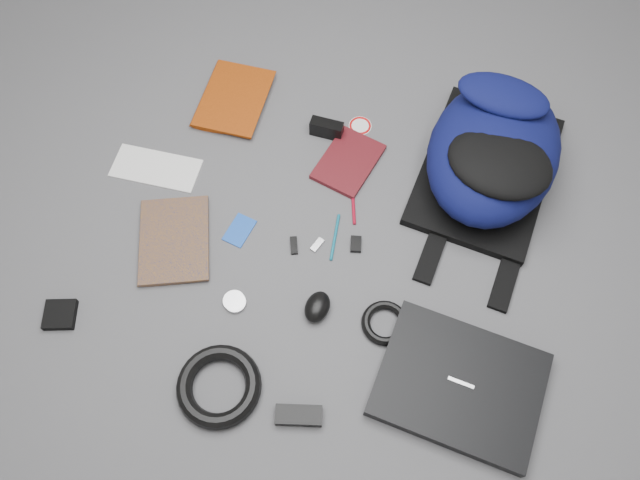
% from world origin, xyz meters
% --- Properties ---
extents(ground, '(4.00, 4.00, 0.00)m').
position_xyz_m(ground, '(0.00, 0.00, 0.00)').
color(ground, '#4F4F51').
rests_on(ground, ground).
extents(backpack, '(0.44, 0.58, 0.23)m').
position_xyz_m(backpack, '(0.40, 0.34, 0.11)').
color(backpack, '#080B34').
rests_on(backpack, ground).
extents(laptop, '(0.42, 0.34, 0.04)m').
position_xyz_m(laptop, '(0.42, -0.29, 0.02)').
color(laptop, black).
rests_on(laptop, ground).
extents(textbook_red, '(0.19, 0.26, 0.03)m').
position_xyz_m(textbook_red, '(-0.47, 0.40, 0.01)').
color(textbook_red, '#812D07').
rests_on(textbook_red, ground).
extents(comic_book, '(0.26, 0.30, 0.02)m').
position_xyz_m(comic_book, '(-0.47, -0.13, 0.01)').
color(comic_book, '#AF6A0C').
rests_on(comic_book, ground).
extents(envelope, '(0.25, 0.12, 0.00)m').
position_xyz_m(envelope, '(-0.52, 0.11, 0.00)').
color(envelope, white).
rests_on(envelope, ground).
extents(dvd_case, '(0.19, 0.23, 0.02)m').
position_xyz_m(dvd_case, '(0.01, 0.27, 0.01)').
color(dvd_case, '#410C10').
rests_on(dvd_case, ground).
extents(compact_camera, '(0.10, 0.04, 0.05)m').
position_xyz_m(compact_camera, '(-0.07, 0.35, 0.03)').
color(compact_camera, black).
rests_on(compact_camera, ground).
extents(sticker_disc, '(0.08, 0.08, 0.00)m').
position_xyz_m(sticker_disc, '(0.01, 0.41, 0.00)').
color(sticker_disc, white).
rests_on(sticker_disc, ground).
extents(pen_teal, '(0.02, 0.14, 0.01)m').
position_xyz_m(pen_teal, '(0.03, 0.03, 0.00)').
color(pen_teal, '#0D627C').
rests_on(pen_teal, ground).
extents(pen_red, '(0.05, 0.16, 0.01)m').
position_xyz_m(pen_red, '(0.05, 0.16, 0.00)').
color(pen_red, maroon).
rests_on(pen_red, ground).
extents(id_badge, '(0.08, 0.10, 0.00)m').
position_xyz_m(id_badge, '(-0.22, -0.02, 0.00)').
color(id_badge, blue).
rests_on(id_badge, ground).
extents(usb_black, '(0.03, 0.05, 0.01)m').
position_xyz_m(usb_black, '(-0.07, -0.03, 0.00)').
color(usb_black, black).
rests_on(usb_black, ground).
extents(usb_silver, '(0.03, 0.05, 0.01)m').
position_xyz_m(usb_silver, '(-0.01, -0.01, 0.00)').
color(usb_silver, silver).
rests_on(usb_silver, ground).
extents(key_fob, '(0.04, 0.05, 0.01)m').
position_xyz_m(key_fob, '(0.10, 0.02, 0.01)').
color(key_fob, black).
rests_on(key_fob, ground).
extents(mouse, '(0.07, 0.09, 0.05)m').
position_xyz_m(mouse, '(0.04, -0.19, 0.02)').
color(mouse, black).
rests_on(mouse, ground).
extents(headphone_left, '(0.07, 0.07, 0.01)m').
position_xyz_m(headphone_left, '(-0.17, -0.22, 0.01)').
color(headphone_left, silver).
rests_on(headphone_left, ground).
extents(headphone_right, '(0.06, 0.06, 0.01)m').
position_xyz_m(headphone_right, '(-0.17, -0.23, 0.01)').
color(headphone_right, '#A9A8AB').
rests_on(headphone_right, ground).
extents(cable_coil, '(0.14, 0.14, 0.02)m').
position_xyz_m(cable_coil, '(0.22, -0.18, 0.01)').
color(cable_coil, black).
rests_on(cable_coil, ground).
extents(power_brick, '(0.12, 0.07, 0.03)m').
position_xyz_m(power_brick, '(0.07, -0.46, 0.01)').
color(power_brick, black).
rests_on(power_brick, ground).
extents(power_cord_coil, '(0.26, 0.26, 0.04)m').
position_xyz_m(power_cord_coil, '(-0.13, -0.44, 0.02)').
color(power_cord_coil, black).
rests_on(power_cord_coil, ground).
extents(pouch, '(0.10, 0.10, 0.02)m').
position_xyz_m(pouch, '(-0.59, -0.37, 0.01)').
color(pouch, black).
rests_on(pouch, ground).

